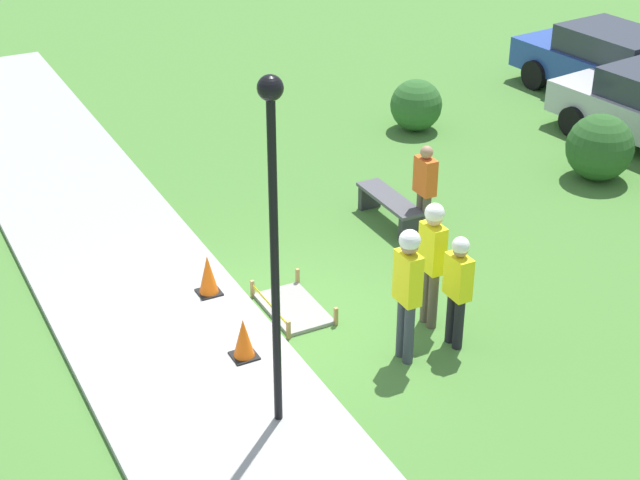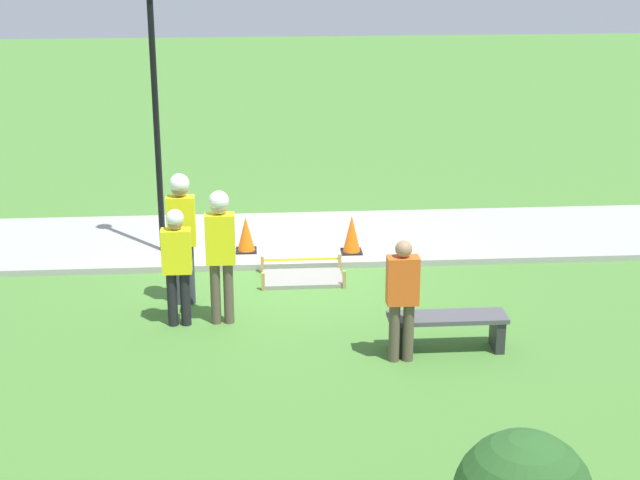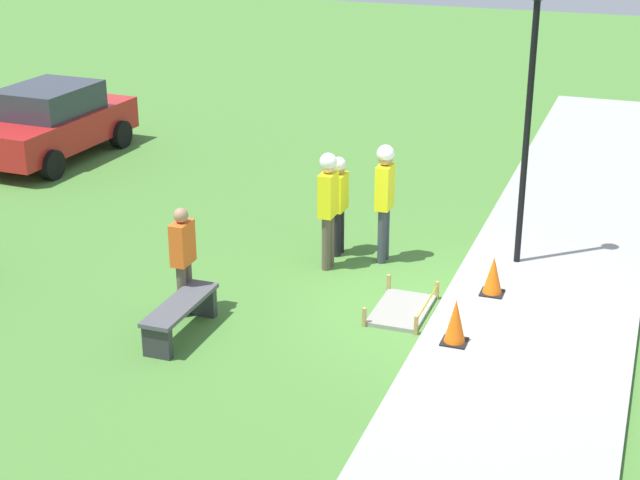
{
  "view_description": "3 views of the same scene",
  "coord_description": "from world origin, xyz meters",
  "px_view_note": "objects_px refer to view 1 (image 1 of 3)",
  "views": [
    {
      "loc": [
        10.67,
        -4.73,
        7.72
      ],
      "look_at": [
        -0.69,
        1.16,
        0.78
      ],
      "focal_mm": 55.0,
      "sensor_mm": 36.0,
      "label": 1
    },
    {
      "loc": [
        0.53,
        14.67,
        5.49
      ],
      "look_at": [
        -0.46,
        1.07,
        0.86
      ],
      "focal_mm": 55.0,
      "sensor_mm": 36.0,
      "label": 2
    },
    {
      "loc": [
        -12.7,
        -2.75,
        6.2
      ],
      "look_at": [
        0.34,
        1.95,
        0.72
      ],
      "focal_mm": 55.0,
      "sensor_mm": 36.0,
      "label": 3
    }
  ],
  "objects_px": {
    "park_bench": "(390,205)",
    "lamppost_near": "(273,212)",
    "traffic_cone_far_patch": "(244,338)",
    "parked_car_blue": "(614,64)",
    "worker_assistant": "(408,282)",
    "bystander_in_orange_shirt": "(425,186)",
    "worker_supervisor": "(458,283)",
    "traffic_cone_near_patch": "(208,275)",
    "worker_trainee": "(432,253)"
  },
  "relations": [
    {
      "from": "park_bench",
      "to": "lamppost_near",
      "type": "height_order",
      "value": "lamppost_near"
    },
    {
      "from": "worker_supervisor",
      "to": "worker_trainee",
      "type": "relative_size",
      "value": 0.88
    },
    {
      "from": "traffic_cone_far_patch",
      "to": "lamppost_near",
      "type": "relative_size",
      "value": 0.13
    },
    {
      "from": "park_bench",
      "to": "lamppost_near",
      "type": "xyz_separation_m",
      "value": [
        3.98,
        -3.96,
        2.58
      ]
    },
    {
      "from": "traffic_cone_far_patch",
      "to": "lamppost_near",
      "type": "height_order",
      "value": "lamppost_near"
    },
    {
      "from": "lamppost_near",
      "to": "parked_car_blue",
      "type": "relative_size",
      "value": 0.91
    },
    {
      "from": "bystander_in_orange_shirt",
      "to": "parked_car_blue",
      "type": "xyz_separation_m",
      "value": [
        -3.58,
        7.28,
        -0.1
      ]
    },
    {
      "from": "traffic_cone_near_patch",
      "to": "parked_car_blue",
      "type": "relative_size",
      "value": 0.13
    },
    {
      "from": "worker_assistant",
      "to": "park_bench",
      "type": "bearing_deg",
      "value": 151.98
    },
    {
      "from": "traffic_cone_near_patch",
      "to": "traffic_cone_far_patch",
      "type": "relative_size",
      "value": 1.07
    },
    {
      "from": "traffic_cone_far_patch",
      "to": "worker_trainee",
      "type": "bearing_deg",
      "value": 83.0
    },
    {
      "from": "worker_supervisor",
      "to": "parked_car_blue",
      "type": "relative_size",
      "value": 0.35
    },
    {
      "from": "worker_assistant",
      "to": "parked_car_blue",
      "type": "relative_size",
      "value": 0.41
    },
    {
      "from": "worker_assistant",
      "to": "worker_trainee",
      "type": "xyz_separation_m",
      "value": [
        -0.57,
        0.75,
        -0.04
      ]
    },
    {
      "from": "bystander_in_orange_shirt",
      "to": "lamppost_near",
      "type": "xyz_separation_m",
      "value": [
        3.34,
        -4.22,
        2.01
      ]
    },
    {
      "from": "worker_trainee",
      "to": "park_bench",
      "type": "bearing_deg",
      "value": 159.22
    },
    {
      "from": "park_bench",
      "to": "traffic_cone_near_patch",
      "type": "bearing_deg",
      "value": -76.58
    },
    {
      "from": "worker_supervisor",
      "to": "parked_car_blue",
      "type": "distance_m",
      "value": 10.77
    },
    {
      "from": "worker_trainee",
      "to": "traffic_cone_near_patch",
      "type": "bearing_deg",
      "value": -129.32
    },
    {
      "from": "worker_assistant",
      "to": "bystander_in_orange_shirt",
      "type": "bearing_deg",
      "value": 143.44
    },
    {
      "from": "traffic_cone_far_patch",
      "to": "park_bench",
      "type": "height_order",
      "value": "traffic_cone_far_patch"
    },
    {
      "from": "traffic_cone_far_patch",
      "to": "worker_supervisor",
      "type": "height_order",
      "value": "worker_supervisor"
    },
    {
      "from": "lamppost_near",
      "to": "traffic_cone_near_patch",
      "type": "bearing_deg",
      "value": 173.99
    },
    {
      "from": "park_bench",
      "to": "worker_trainee",
      "type": "bearing_deg",
      "value": -20.78
    },
    {
      "from": "traffic_cone_near_patch",
      "to": "worker_supervisor",
      "type": "xyz_separation_m",
      "value": [
        2.66,
        2.55,
        0.57
      ]
    },
    {
      "from": "traffic_cone_near_patch",
      "to": "worker_assistant",
      "type": "height_order",
      "value": "worker_assistant"
    },
    {
      "from": "worker_supervisor",
      "to": "bystander_in_orange_shirt",
      "type": "xyz_separation_m",
      "value": [
        -2.89,
        1.34,
        -0.08
      ]
    },
    {
      "from": "lamppost_near",
      "to": "worker_supervisor",
      "type": "bearing_deg",
      "value": 98.89
    },
    {
      "from": "worker_supervisor",
      "to": "worker_assistant",
      "type": "distance_m",
      "value": 0.81
    },
    {
      "from": "traffic_cone_far_patch",
      "to": "lamppost_near",
      "type": "distance_m",
      "value": 2.88
    },
    {
      "from": "bystander_in_orange_shirt",
      "to": "worker_supervisor",
      "type": "bearing_deg",
      "value": -24.91
    },
    {
      "from": "park_bench",
      "to": "parked_car_blue",
      "type": "distance_m",
      "value": 8.1
    },
    {
      "from": "worker_supervisor",
      "to": "lamppost_near",
      "type": "relative_size",
      "value": 0.38
    },
    {
      "from": "lamppost_near",
      "to": "parked_car_blue",
      "type": "height_order",
      "value": "lamppost_near"
    },
    {
      "from": "traffic_cone_near_patch",
      "to": "parked_car_blue",
      "type": "distance_m",
      "value": 11.81
    },
    {
      "from": "worker_trainee",
      "to": "worker_assistant",
      "type": "bearing_deg",
      "value": -52.79
    },
    {
      "from": "traffic_cone_far_patch",
      "to": "worker_trainee",
      "type": "relative_size",
      "value": 0.31
    },
    {
      "from": "worker_assistant",
      "to": "lamppost_near",
      "type": "xyz_separation_m",
      "value": [
        0.47,
        -2.1,
        1.72
      ]
    },
    {
      "from": "worker_assistant",
      "to": "parked_car_blue",
      "type": "xyz_separation_m",
      "value": [
        -6.44,
        9.4,
        -0.39
      ]
    },
    {
      "from": "lamppost_near",
      "to": "traffic_cone_far_patch",
      "type": "bearing_deg",
      "value": 174.1
    },
    {
      "from": "worker_supervisor",
      "to": "lamppost_near",
      "type": "distance_m",
      "value": 3.5
    },
    {
      "from": "park_bench",
      "to": "worker_supervisor",
      "type": "xyz_separation_m",
      "value": [
        3.53,
        -1.08,
        0.64
      ]
    },
    {
      "from": "park_bench",
      "to": "bystander_in_orange_shirt",
      "type": "distance_m",
      "value": 0.89
    },
    {
      "from": "worker_assistant",
      "to": "worker_trainee",
      "type": "height_order",
      "value": "worker_assistant"
    },
    {
      "from": "bystander_in_orange_shirt",
      "to": "lamppost_near",
      "type": "relative_size",
      "value": 0.37
    },
    {
      "from": "traffic_cone_near_patch",
      "to": "park_bench",
      "type": "distance_m",
      "value": 3.74
    },
    {
      "from": "bystander_in_orange_shirt",
      "to": "park_bench",
      "type": "bearing_deg",
      "value": -157.98
    },
    {
      "from": "traffic_cone_near_patch",
      "to": "worker_trainee",
      "type": "xyz_separation_m",
      "value": [
        2.06,
        2.52,
        0.75
      ]
    },
    {
      "from": "bystander_in_orange_shirt",
      "to": "parked_car_blue",
      "type": "relative_size",
      "value": 0.34
    },
    {
      "from": "park_bench",
      "to": "worker_trainee",
      "type": "height_order",
      "value": "worker_trainee"
    }
  ]
}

